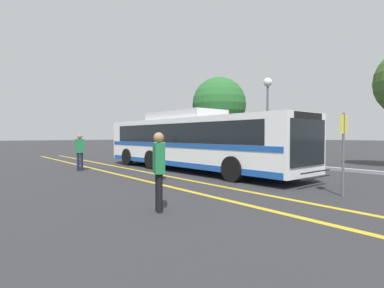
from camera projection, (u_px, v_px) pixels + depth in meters
ground_plane at (202, 170)px, 15.49m from camera, size 220.00×220.00×0.00m
lane_strip_0 at (155, 174)px, 13.97m from camera, size 32.62×0.20×0.01m
lane_strip_1 at (127, 176)px, 13.06m from camera, size 32.62×0.20×0.01m
curb_strip at (263, 163)px, 18.93m from camera, size 40.62×0.36×0.15m
transit_bus at (192, 141)px, 15.31m from camera, size 13.00×3.03×3.05m
parked_car_0 at (147, 146)px, 28.06m from camera, size 4.84×2.07×1.62m
parked_car_1 at (184, 149)px, 22.70m from camera, size 4.37×2.23×1.47m
parked_car_2 at (245, 154)px, 18.23m from camera, size 4.97×2.19×1.31m
pedestrian_0 at (159, 166)px, 6.99m from camera, size 0.47×0.36×1.87m
pedestrian_1 at (159, 155)px, 11.87m from camera, size 0.47×0.39×1.76m
pedestrian_2 at (80, 150)px, 15.24m from camera, size 0.31×0.46×1.86m
bus_stop_sign at (343, 144)px, 8.77m from camera, size 0.07×0.40×2.46m
street_lamp at (268, 97)px, 19.75m from camera, size 0.58×0.58×5.60m
tree_0 at (219, 104)px, 28.94m from camera, size 5.19×5.19×7.42m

